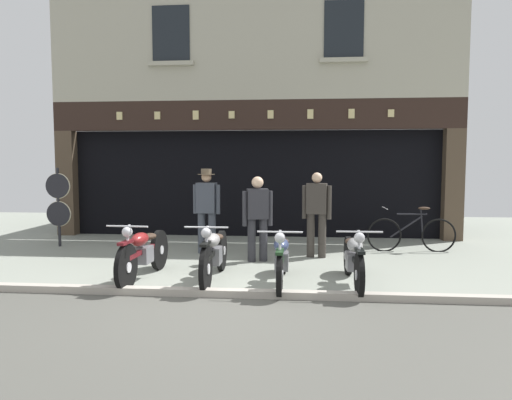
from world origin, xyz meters
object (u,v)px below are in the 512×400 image
(advert_board_near, at_px, (364,169))
(tyre_sign_pole, at_px, (58,201))
(motorcycle_center_left, at_px, (214,253))
(motorcycle_center_right, at_px, (353,258))
(motorcycle_center, at_px, (282,257))
(salesman_right, at_px, (317,211))
(salesman_left, at_px, (207,207))
(shopkeeper_center, at_px, (257,215))
(leaning_bicycle, at_px, (412,233))
(motorcycle_left, at_px, (144,252))

(advert_board_near, bearing_deg, tyre_sign_pole, -164.42)
(motorcycle_center_left, distance_m, motorcycle_center_right, 2.11)
(motorcycle_center, xyz_separation_m, salesman_right, (0.59, 2.07, 0.49))
(motorcycle_center_right, relative_size, salesman_left, 1.15)
(shopkeeper_center, distance_m, leaning_bicycle, 3.34)
(salesman_left, bearing_deg, motorcycle_center_left, 111.50)
(tyre_sign_pole, distance_m, advert_board_near, 7.04)
(salesman_right, bearing_deg, tyre_sign_pole, 2.46)
(motorcycle_center_left, xyz_separation_m, salesman_right, (1.63, 1.94, 0.47))
(motorcycle_left, relative_size, shopkeeper_center, 1.29)
(motorcycle_center, bearing_deg, motorcycle_center_right, -177.83)
(motorcycle_center, distance_m, motorcycle_center_right, 1.06)
(salesman_left, height_order, leaning_bicycle, salesman_left)
(motorcycle_center, height_order, advert_board_near, advert_board_near)
(motorcycle_left, relative_size, leaning_bicycle, 1.12)
(motorcycle_left, distance_m, leaning_bicycle, 5.45)
(salesman_left, bearing_deg, shopkeeper_center, 155.85)
(motorcycle_center_right, height_order, shopkeeper_center, shopkeeper_center)
(motorcycle_center, bearing_deg, shopkeeper_center, -72.25)
(motorcycle_left, relative_size, salesman_right, 1.24)
(motorcycle_center, height_order, motorcycle_center_right, motorcycle_center_right)
(motorcycle_center_right, distance_m, salesman_right, 2.14)
(tyre_sign_pole, bearing_deg, motorcycle_center_right, -24.20)
(motorcycle_center_left, height_order, motorcycle_center_right, motorcycle_center_left)
(motorcycle_center_right, height_order, leaning_bicycle, leaning_bicycle)
(motorcycle_center, distance_m, salesman_left, 2.81)
(motorcycle_center, xyz_separation_m, shopkeeper_center, (-0.50, 1.60, 0.45))
(motorcycle_center_left, bearing_deg, advert_board_near, -122.74)
(motorcycle_left, relative_size, motorcycle_center_right, 1.03)
(salesman_left, relative_size, salesman_right, 1.04)
(motorcycle_center_right, relative_size, shopkeeper_center, 1.25)
(salesman_left, distance_m, tyre_sign_pole, 3.38)
(motorcycle_left, distance_m, advert_board_near, 6.13)
(motorcycle_center_left, relative_size, leaning_bicycle, 1.14)
(motorcycle_center_right, xyz_separation_m, advert_board_near, (0.76, 4.57, 1.25))
(motorcycle_center_right, relative_size, advert_board_near, 2.21)
(motorcycle_center, xyz_separation_m, leaning_bicycle, (2.56, 2.83, -0.04))
(motorcycle_center_left, height_order, salesman_right, salesman_right)
(motorcycle_center, relative_size, advert_board_near, 2.22)
(salesman_left, bearing_deg, leaning_bicycle, -164.83)
(shopkeeper_center, bearing_deg, tyre_sign_pole, -28.51)
(motorcycle_center_left, bearing_deg, leaning_bicycle, -143.31)
(motorcycle_center_left, height_order, leaning_bicycle, motorcycle_center_left)
(tyre_sign_pole, bearing_deg, salesman_left, -7.96)
(motorcycle_center, bearing_deg, motorcycle_left, -2.33)
(motorcycle_center_left, bearing_deg, tyre_sign_pole, -33.98)
(shopkeeper_center, bearing_deg, motorcycle_center_left, 55.69)
(motorcycle_center, xyz_separation_m, advert_board_near, (1.82, 4.61, 1.26))
(motorcycle_left, distance_m, motorcycle_center_right, 3.21)
(motorcycle_center_left, bearing_deg, salesman_right, -130.27)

